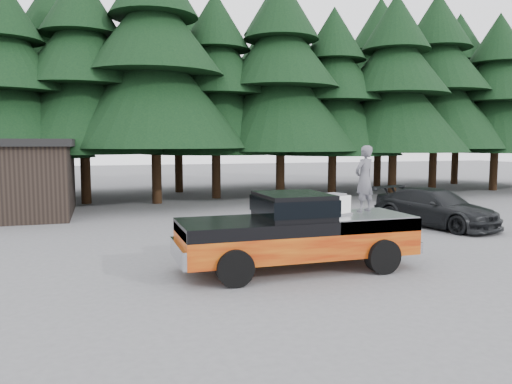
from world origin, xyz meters
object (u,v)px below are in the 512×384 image
object	(u,v)px
pickup_truck	(296,243)
parked_car	(435,208)
man_on_bed	(364,179)
air_compressor	(333,206)

from	to	relation	value
pickup_truck	parked_car	size ratio (longest dim) A/B	1.22
pickup_truck	parked_car	xyz separation A→B (m)	(7.42, 4.38, 0.05)
man_on_bed	parked_car	world-z (taller)	man_on_bed
air_compressor	man_on_bed	world-z (taller)	man_on_bed
man_on_bed	parked_car	distance (m)	6.87
air_compressor	man_on_bed	xyz separation A→B (m)	(1.06, 0.32, 0.64)
pickup_truck	parked_car	world-z (taller)	parked_car
air_compressor	pickup_truck	bearing A→B (deg)	158.76
air_compressor	parked_car	distance (m)	7.80
parked_car	air_compressor	bearing A→B (deg)	-162.46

